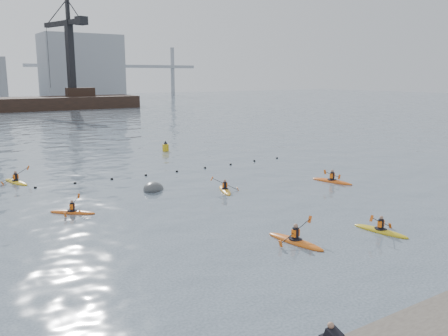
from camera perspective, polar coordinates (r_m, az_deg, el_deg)
The scene contains 10 objects.
ground at distance 22.98m, azimuth 11.93°, elevation -10.95°, with size 400.00×400.00×0.00m, color #384652.
float_line at distance 41.09m, azimuth -11.44°, elevation -1.06°, with size 33.24×0.73×0.24m.
kayaker_0 at distance 25.11m, azimuth 8.57°, elevation -8.63°, with size 2.49×3.69×1.34m.
kayaker_1 at distance 27.83m, azimuth 18.32°, elevation -7.12°, with size 2.28×3.35×1.30m.
kayaker_2 at distance 31.40m, azimuth -17.76°, elevation -5.03°, with size 2.65×2.47×1.13m.
kayaker_3 at distance 35.54m, azimuth 0.11°, elevation -2.63°, with size 2.07×3.12×1.26m.
kayaker_4 at distance 39.45m, azimuth 12.86°, elevation -1.50°, with size 2.46×3.70×1.34m.
kayaker_5 at distance 41.75m, azimuth -23.73°, elevation -1.49°, with size 2.34×3.49×1.37m.
mooring_buoy at distance 36.37m, azimuth -8.46°, elevation -2.58°, with size 2.40×1.42×1.20m, color #404345.
nav_buoy at distance 54.62m, azimuth -7.04°, elevation 2.47°, with size 0.73×0.73×1.34m.
Camera 1 is at (-15.35, -14.82, 8.55)m, focal length 38.00 mm.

